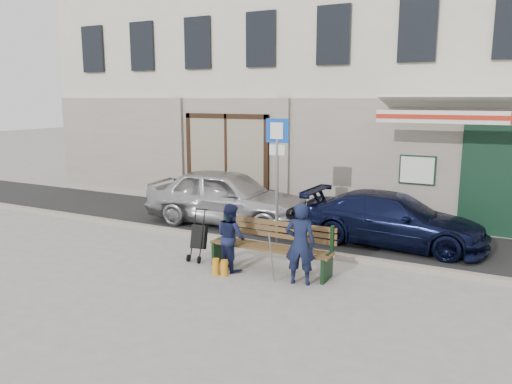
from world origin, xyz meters
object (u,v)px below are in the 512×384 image
Objects in this scene: car_silver at (227,197)px; man at (300,244)px; bench at (269,247)px; woman at (231,237)px; parking_sign at (277,161)px; stroller at (199,238)px; car_navy at (393,219)px.

man is (3.28, -3.02, 0.01)m from car_silver.
bench is 0.74m from woman.
parking_sign is 2.68m from man.
stroller reaches higher than bench.
parking_sign is at bearing -68.84° from man.
car_navy is 2.88m from parking_sign.
car_silver is 4.20m from car_navy.
parking_sign is (-2.30, -1.14, 1.30)m from car_navy.
man reaches higher than car_silver.
man is at bearing -155.57° from woman.
parking_sign is 2.22m from bench.
woman is (-0.07, -1.89, -1.24)m from parking_sign.
man is at bearing -58.55° from parking_sign.
car_silver is 2.93m from stroller.
man is at bearing -25.47° from bench.
stroller is (-3.22, -2.85, -0.12)m from car_navy.
parking_sign is 2.71× the size of stroller.
car_silver is at bearing 147.87° from parking_sign.
car_silver is at bearing 101.41° from stroller.
parking_sign is at bearing 53.56° from stroller.
parking_sign reaches higher than woman.
man is (1.38, -1.98, -1.15)m from parking_sign.
man is at bearing -15.07° from stroller.
parking_sign reaches higher than man.
stroller is at bearing -176.06° from bench.
woman is at bearing -156.50° from bench.
man is 1.46m from woman.
woman reaches higher than car_navy.
car_navy is 3.12× the size of woman.
stroller is at bearing -163.84° from car_silver.
woman is at bearing -151.47° from car_silver.
car_navy is 4.30m from stroller.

